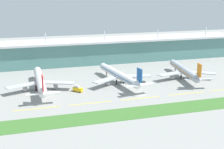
% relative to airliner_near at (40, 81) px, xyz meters
% --- Properties ---
extents(ground_plane, '(600.00, 600.00, 0.00)m').
position_rel_airliner_near_xyz_m(ground_plane, '(66.21, -31.76, -6.46)').
color(ground_plane, gray).
extents(terminal_building, '(288.00, 34.00, 31.99)m').
position_rel_airliner_near_xyz_m(terminal_building, '(66.21, 73.86, 5.24)').
color(terminal_building, slate).
rests_on(terminal_building, ground).
extents(airliner_near, '(48.80, 71.39, 18.90)m').
position_rel_airliner_near_xyz_m(airliner_near, '(0.00, 0.00, 0.00)').
color(airliner_near, white).
rests_on(airliner_near, ground).
extents(airliner_middle, '(48.19, 70.45, 18.90)m').
position_rel_airliner_near_xyz_m(airliner_middle, '(59.76, -0.77, -0.00)').
color(airliner_middle, white).
rests_on(airliner_middle, ground).
extents(airliner_far, '(48.32, 65.14, 18.90)m').
position_rel_airliner_near_xyz_m(airliner_far, '(114.91, -2.53, -0.01)').
color(airliner_far, '#ADB2BC').
rests_on(airliner_far, ground).
extents(taxiway_stripe_west, '(28.00, 0.70, 0.04)m').
position_rel_airliner_near_xyz_m(taxiway_stripe_west, '(-4.79, -37.35, -6.44)').
color(taxiway_stripe_west, yellow).
rests_on(taxiway_stripe_west, ground).
extents(taxiway_stripe_mid_west, '(28.00, 0.70, 0.04)m').
position_rel_airliner_near_xyz_m(taxiway_stripe_mid_west, '(29.21, -37.35, -6.44)').
color(taxiway_stripe_mid_west, yellow).
rests_on(taxiway_stripe_mid_west, ground).
extents(taxiway_stripe_centre, '(28.00, 0.70, 0.04)m').
position_rel_airliner_near_xyz_m(taxiway_stripe_centre, '(63.21, -37.35, -6.44)').
color(taxiway_stripe_centre, yellow).
rests_on(taxiway_stripe_centre, ground).
extents(taxiway_stripe_mid_east, '(28.00, 0.70, 0.04)m').
position_rel_airliner_near_xyz_m(taxiway_stripe_mid_east, '(97.21, -37.35, -6.44)').
color(taxiway_stripe_mid_east, yellow).
rests_on(taxiway_stripe_mid_east, ground).
extents(grass_verge, '(300.00, 18.00, 0.10)m').
position_rel_airliner_near_xyz_m(grass_verge, '(66.21, -60.26, -6.41)').
color(grass_verge, '#3D702D').
rests_on(grass_verge, ground).
extents(fuel_truck, '(6.96, 6.90, 4.95)m').
position_rel_airliner_near_xyz_m(fuel_truck, '(25.05, -12.26, -4.19)').
color(fuel_truck, gold).
rests_on(fuel_truck, ground).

